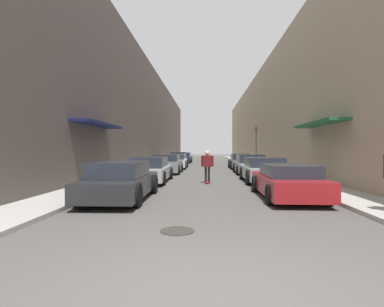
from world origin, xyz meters
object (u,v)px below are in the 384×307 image
(parked_car_left_4, at_px, (179,159))
(parked_car_right_3, at_px, (240,161))
(parked_car_right_1, at_px, (263,170))
(parked_car_right_2, at_px, (250,164))
(parked_car_left_2, at_px, (167,164))
(traffic_light, at_px, (256,141))
(parked_car_left_1, at_px, (150,170))
(parked_car_right_0, at_px, (287,182))
(skateboarder, at_px, (207,163))
(manhole_cover, at_px, (177,231))
(parked_car_left_0, at_px, (121,181))
(parked_car_left_3, at_px, (175,161))
(parked_car_left_5, at_px, (184,158))

(parked_car_left_4, bearing_deg, parked_car_right_3, -43.00)
(parked_car_left_4, relative_size, parked_car_right_3, 1.00)
(parked_car_right_1, height_order, parked_car_right_2, parked_car_right_2)
(parked_car_left_2, distance_m, parked_car_right_3, 7.92)
(parked_car_right_1, xyz_separation_m, traffic_light, (2.08, 14.78, 1.84))
(parked_car_left_1, distance_m, parked_car_right_3, 12.57)
(parked_car_right_0, bearing_deg, skateboarder, 121.73)
(parked_car_left_2, height_order, traffic_light, traffic_light)
(parked_car_right_3, distance_m, manhole_cover, 20.54)
(parked_car_right_1, bearing_deg, parked_car_right_0, -91.64)
(parked_car_left_4, xyz_separation_m, traffic_light, (7.93, -1.63, 1.80))
(parked_car_right_0, bearing_deg, parked_car_left_1, 139.73)
(parked_car_left_1, relative_size, skateboarder, 2.94)
(parked_car_left_0, bearing_deg, parked_car_right_3, 70.54)
(parked_car_left_2, height_order, parked_car_left_3, parked_car_left_2)
(parked_car_left_4, relative_size, traffic_light, 1.10)
(parked_car_right_3, bearing_deg, parked_car_left_3, -177.87)
(parked_car_right_2, xyz_separation_m, parked_car_right_3, (-0.04, 5.52, 0.01))
(traffic_light, bearing_deg, skateboarder, -107.85)
(parked_car_left_5, distance_m, traffic_light, 10.70)
(parked_car_left_1, xyz_separation_m, manhole_cover, (2.26, -9.09, -0.61))
(parked_car_left_0, distance_m, parked_car_right_0, 5.66)
(manhole_cover, bearing_deg, parked_car_left_1, 103.94)
(parked_car_left_4, bearing_deg, parked_car_left_0, -89.82)
(parked_car_right_0, distance_m, traffic_light, 19.99)
(parked_car_left_0, distance_m, parked_car_left_2, 11.02)
(parked_car_right_1, bearing_deg, parked_car_left_2, 136.27)
(parked_car_left_2, bearing_deg, parked_car_right_1, -43.73)
(parked_car_left_4, distance_m, skateboarder, 17.26)
(skateboarder, bearing_deg, parked_car_left_3, 103.79)
(parked_car_left_2, relative_size, parked_car_right_1, 0.96)
(traffic_light, bearing_deg, parked_car_left_0, -111.11)
(parked_car_left_4, xyz_separation_m, manhole_cover, (2.33, -25.72, -0.66))
(parked_car_left_5, distance_m, skateboarder, 22.66)
(parked_car_left_4, bearing_deg, parked_car_left_3, -87.93)
(parked_car_left_3, distance_m, traffic_light, 8.93)
(parked_car_left_2, distance_m, traffic_light, 12.28)
(parked_car_left_2, height_order, parked_car_right_2, parked_car_right_2)
(parked_car_right_3, height_order, skateboarder, skateboarder)
(parked_car_right_2, xyz_separation_m, traffic_light, (1.99, 9.39, 1.83))
(parked_car_right_1, bearing_deg, parked_car_left_3, 117.81)
(parked_car_left_5, xyz_separation_m, parked_car_right_3, (5.75, -10.98, 0.00))
(parked_car_left_1, height_order, parked_car_right_0, parked_car_left_1)
(parked_car_right_0, distance_m, parked_car_right_1, 5.00)
(parked_car_left_2, xyz_separation_m, traffic_light, (7.77, 9.33, 1.83))
(parked_car_left_0, height_order, traffic_light, traffic_light)
(traffic_light, bearing_deg, parked_car_right_0, -96.41)
(parked_car_left_0, relative_size, parked_car_right_3, 1.08)
(parked_car_left_3, relative_size, parked_car_left_5, 0.95)
(parked_car_left_0, bearing_deg, parked_car_left_1, 90.01)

